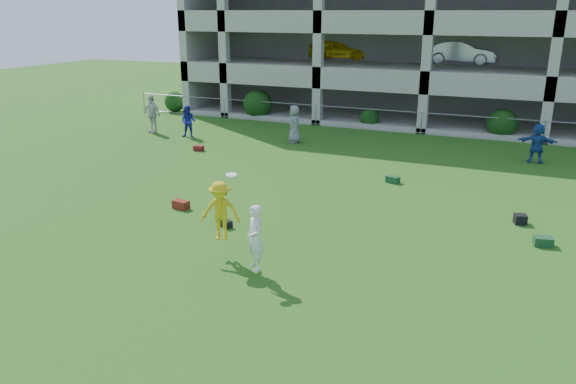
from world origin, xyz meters
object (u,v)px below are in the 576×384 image
at_px(bystander_c, 294,124).
at_px(frisbee_contest, 230,218).
at_px(bystander_d, 537,143).
at_px(crate_d, 520,219).
at_px(parking_garage, 453,15).
at_px(bystander_b, 152,114).
at_px(bystander_a, 188,122).

bearing_deg(bystander_c, frisbee_contest, -21.95).
distance_m(bystander_c, bystander_d, 11.10).
bearing_deg(crate_d, parking_garage, 104.52).
bearing_deg(bystander_d, parking_garage, -66.46).
relative_size(bystander_b, bystander_c, 1.09).
bearing_deg(bystander_d, bystander_a, 4.93).
bearing_deg(bystander_a, bystander_c, -5.92).
bearing_deg(bystander_b, bystander_c, 19.89).
xyz_separation_m(bystander_a, frisbee_contest, (9.43, -12.49, 0.39)).
xyz_separation_m(bystander_c, frisbee_contest, (3.92, -13.52, 0.28)).
xyz_separation_m(bystander_a, parking_garage, (10.90, 14.30, 5.19)).
distance_m(crate_d, parking_garage, 22.27).
xyz_separation_m(bystander_a, bystander_c, (5.51, 1.03, 0.11)).
xyz_separation_m(bystander_d, parking_garage, (-5.70, 12.67, 5.15)).
bearing_deg(bystander_a, parking_garage, 36.13).
relative_size(bystander_a, bystander_b, 0.81).
bearing_deg(parking_garage, frisbee_contest, -93.15).
height_order(bystander_a, frisbee_contest, frisbee_contest).
xyz_separation_m(bystander_b, bystander_d, (19.04, 1.40, -0.15)).
bearing_deg(crate_d, bystander_c, 145.04).
bearing_deg(bystander_b, bystander_a, 8.80).
bearing_deg(bystander_b, frisbee_contest, -32.86).
bearing_deg(parking_garage, bystander_d, -65.79).
xyz_separation_m(bystander_b, bystander_c, (7.96, 0.81, -0.08)).
distance_m(bystander_c, crate_d, 13.17).
xyz_separation_m(bystander_a, crate_d, (16.29, -6.50, -0.67)).
height_order(bystander_a, parking_garage, parking_garage).
height_order(bystander_c, frisbee_contest, frisbee_contest).
distance_m(crate_d, frisbee_contest, 9.17).
relative_size(bystander_d, crate_d, 4.95).
relative_size(bystander_a, bystander_d, 0.95).
relative_size(bystander_d, frisbee_contest, 0.74).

